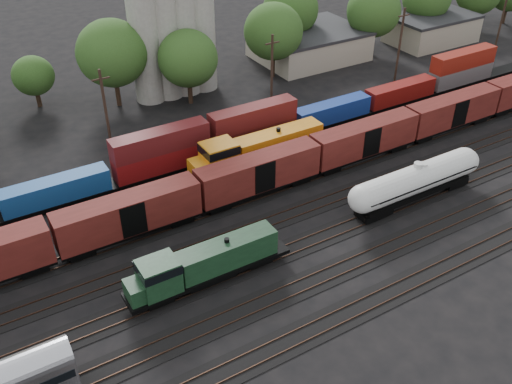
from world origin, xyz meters
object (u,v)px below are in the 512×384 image
orange_locomotive (255,151)px  grain_silo (171,22)px  green_locomotive (200,265)px  tank_car_a (421,180)px

orange_locomotive → grain_silo: (1.21, 26.00, 8.48)m
green_locomotive → grain_silo: grain_silo is taller
tank_car_a → grain_silo: 43.43m
tank_car_a → grain_silo: grain_silo is taller
tank_car_a → orange_locomotive: 19.66m
grain_silo → orange_locomotive: bearing=-92.7°
tank_car_a → green_locomotive: bearing=180.0°
green_locomotive → tank_car_a: size_ratio=0.94×
green_locomotive → grain_silo: (16.09, 41.00, 8.78)m
green_locomotive → tank_car_a: tank_car_a is taller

